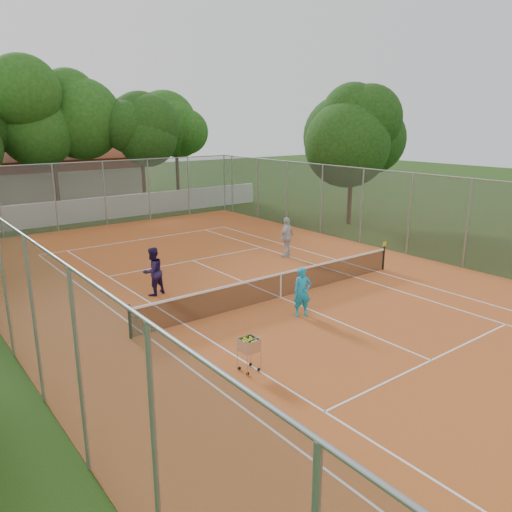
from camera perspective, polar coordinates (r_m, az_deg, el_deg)
ground at (r=18.68m, az=2.82°, el=-4.81°), size 120.00×120.00×0.00m
court_pad at (r=18.67m, az=2.82°, el=-4.78°), size 18.00×34.00×0.02m
court_lines at (r=18.67m, az=2.82°, el=-4.74°), size 10.98×23.78×0.01m
tennis_net at (r=18.51m, az=2.84°, el=-3.32°), size 11.88×0.10×0.98m
perimeter_fence at (r=18.09m, az=2.90°, el=1.15°), size 18.00×34.00×4.00m
boundary_wall at (r=34.75m, az=-17.94°, el=5.11°), size 26.00×0.30×1.50m
clubhouse at (r=43.58m, az=-25.18°, el=8.25°), size 16.40×9.00×4.40m
tropical_trees at (r=37.16m, az=-20.11°, el=12.15°), size 29.00×19.00×10.00m
player_near at (r=16.74m, az=5.31°, el=-4.12°), size 0.73×0.62×1.69m
player_far_left at (r=19.06m, az=-11.71°, el=-1.73°), size 1.05×0.91×1.83m
player_far_right at (r=24.01m, az=3.55°, el=2.18°), size 1.23×0.85×1.94m
ball_hopper at (r=13.25m, az=-0.81°, el=-11.06°), size 0.60×0.60×1.00m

